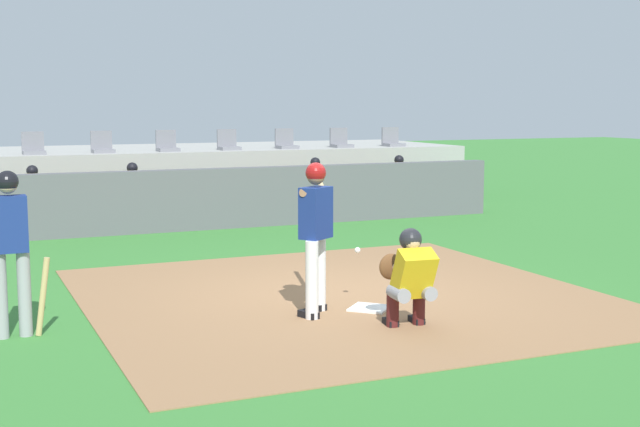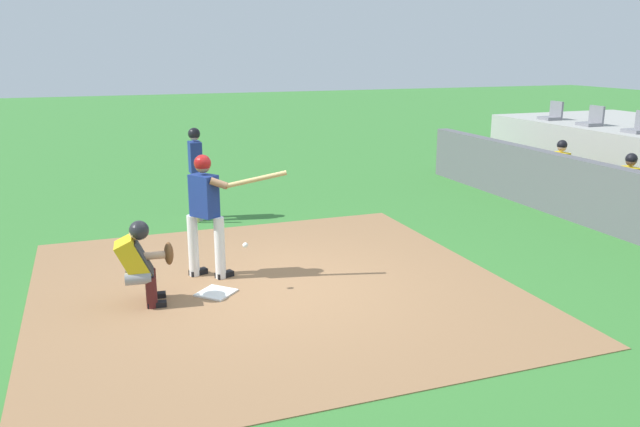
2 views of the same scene
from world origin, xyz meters
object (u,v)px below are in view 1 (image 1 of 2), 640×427
stadium_seat_5 (228,144)px  stadium_seat_4 (167,145)px  stadium_seat_3 (102,147)px  stadium_seat_7 (341,142)px  dugout_player_0 (34,198)px  stadium_seat_8 (392,141)px  stadium_seat_2 (34,148)px  on_deck_batter (11,243)px  home_plate (370,308)px  catcher_crouched (409,275)px  batter_at_plate (316,228)px  dugout_player_3 (401,183)px  dugout_player_1 (134,194)px  stadium_seat_6 (286,143)px  dugout_player_2 (318,186)px

stadium_seat_5 → stadium_seat_4: bearing=180.0°
stadium_seat_3 → stadium_seat_5: same height
stadium_seat_4 → stadium_seat_7: size_ratio=1.00×
dugout_player_0 → stadium_seat_8: (8.88, 2.03, 0.86)m
stadium_seat_2 → stadium_seat_8: same height
on_deck_batter → stadium_seat_2: stadium_seat_2 is taller
home_plate → catcher_crouched: catcher_crouched is taller
batter_at_plate → catcher_crouched: 1.28m
batter_at_plate → dugout_player_3: 9.86m
stadium_seat_7 → stadium_seat_5: bearing=180.0°
stadium_seat_2 → stadium_seat_5: same height
stadium_seat_4 → stadium_seat_2: bearing=180.0°
batter_at_plate → stadium_seat_2: stadium_seat_2 is taller
home_plate → stadium_seat_3: bearing=98.1°
stadium_seat_8 → on_deck_batter: bearing=-135.2°
dugout_player_3 → stadium_seat_4: size_ratio=2.71×
on_deck_batter → stadium_seat_3: bearing=75.2°
on_deck_batter → dugout_player_0: size_ratio=1.37×
stadium_seat_3 → stadium_seat_8: (7.22, 0.00, 0.00)m
on_deck_batter → dugout_player_1: 8.22m
dugout_player_1 → stadium_seat_4: (1.18, 2.03, 0.86)m
home_plate → on_deck_batter: bearing=173.8°
stadium_seat_6 → dugout_player_2: bearing=-91.5°
on_deck_batter → dugout_player_3: bearing=40.7°
dugout_player_1 → stadium_seat_3: size_ratio=2.71×
dugout_player_0 → dugout_player_3: (8.03, 0.00, 0.00)m
stadium_seat_7 → dugout_player_1: bearing=-159.7°
stadium_seat_5 → dugout_player_3: bearing=-30.3°
stadium_seat_4 → stadium_seat_8: 5.78m
batter_at_plate → dugout_player_3: (5.62, 8.10, -0.36)m
stadium_seat_2 → stadium_seat_8: (8.67, 0.00, 0.00)m
stadium_seat_2 → stadium_seat_3: 1.44m
stadium_seat_3 → stadium_seat_8: bearing=0.0°
stadium_seat_7 → stadium_seat_8: bearing=0.0°
stadium_seat_3 → stadium_seat_7: same height
stadium_seat_5 → stadium_seat_8: (4.33, 0.00, 0.00)m
home_plate → stadium_seat_3: (-1.44, 10.18, 1.51)m
on_deck_batter → stadium_seat_6: (6.91, 9.74, 0.51)m
batter_at_plate → stadium_seat_3: bearing=94.3°
on_deck_batter → home_plate: bearing=-6.2°
dugout_player_0 → stadium_seat_6: 6.38m
dugout_player_3 → stadium_seat_8: stadium_seat_8 is taller
dugout_player_0 → stadium_seat_8: stadium_seat_8 is taller
dugout_player_1 → dugout_player_2: size_ratio=1.00×
stadium_seat_2 → stadium_seat_4: (2.89, 0.00, 0.00)m
on_deck_batter → stadium_seat_2: bearing=83.4°
stadium_seat_7 → stadium_seat_8: (1.44, 0.00, 0.00)m
dugout_player_0 → stadium_seat_8: 9.15m
batter_at_plate → dugout_player_2: (3.52, 8.10, -0.36)m
stadium_seat_5 → stadium_seat_7: same height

